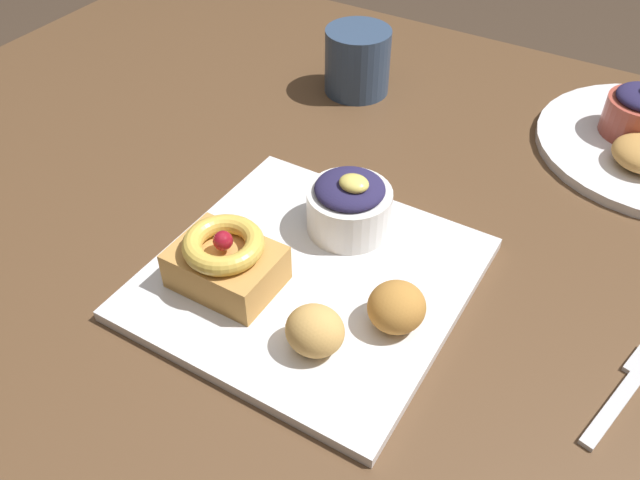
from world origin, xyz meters
TOP-DOWN VIEW (x-y plane):
  - dining_table at (0.00, 0.00)m, footprint 1.50×1.00m
  - front_plate at (-0.08, -0.10)m, footprint 0.29×0.29m
  - cake_slice at (-0.14, -0.15)m, footprint 0.10×0.07m
  - berry_ramekin at (-0.08, -0.02)m, footprint 0.09×0.09m
  - fritter_front at (0.02, -0.11)m, footprint 0.05×0.05m
  - fritter_middle at (-0.03, -0.17)m, footprint 0.05×0.05m
  - back_ramekin at (0.14, 0.32)m, footprint 0.08×0.08m
  - fork at (0.22, -0.07)m, footprint 0.05×0.13m
  - coffee_mug at (-0.22, 0.25)m, footprint 0.09×0.09m

SIDE VIEW (x-z plane):
  - dining_table at x=0.00m, z-range 0.28..1.01m
  - fork at x=0.22m, z-range 0.73..0.73m
  - front_plate at x=-0.08m, z-range 0.73..0.74m
  - fritter_middle at x=-0.03m, z-range 0.74..0.78m
  - fritter_front at x=0.02m, z-range 0.74..0.78m
  - cake_slice at x=-0.14m, z-range 0.74..0.80m
  - back_ramekin at x=0.14m, z-range 0.74..0.81m
  - berry_ramekin at x=-0.08m, z-range 0.74..0.81m
  - coffee_mug at x=-0.22m, z-range 0.73..0.82m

